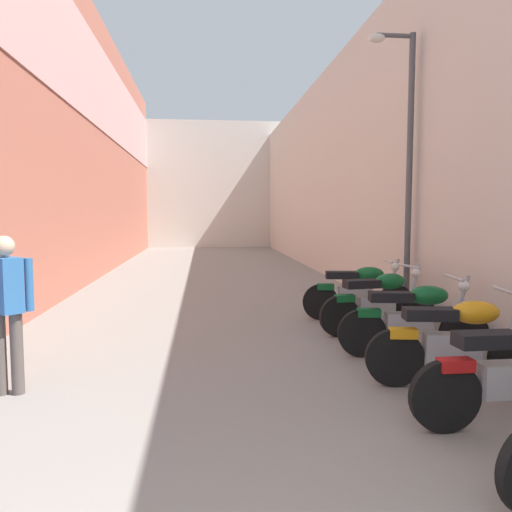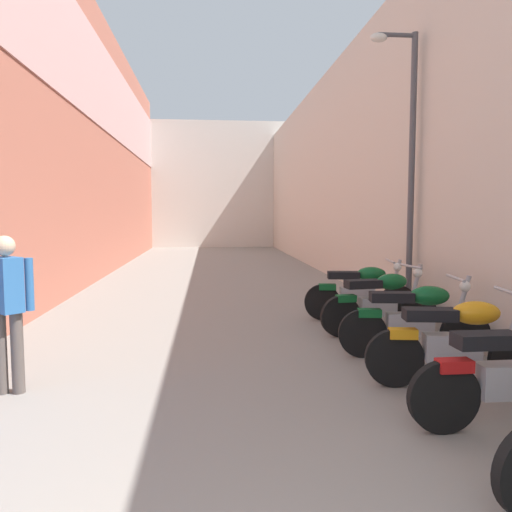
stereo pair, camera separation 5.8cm
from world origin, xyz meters
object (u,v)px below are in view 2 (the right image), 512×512
(motorcycle_sixth, at_px, (381,301))
(street_lamp, at_px, (407,155))
(motorcycle_fourth, at_px, (458,340))
(pedestrian_mid_alley, at_px, (7,302))
(motorcycle_seventh, at_px, (361,291))
(motorcycle_fifth, at_px, (415,318))

(motorcycle_sixth, xyz_separation_m, street_lamp, (0.70, 0.89, 2.23))
(motorcycle_fourth, bearing_deg, pedestrian_mid_alley, 176.44)
(motorcycle_fourth, bearing_deg, motorcycle_seventh, 90.00)
(pedestrian_mid_alley, bearing_deg, motorcycle_sixth, 23.83)
(motorcycle_fifth, xyz_separation_m, motorcycle_seventh, (-0.00, 2.18, 0.00))
(motorcycle_fifth, relative_size, street_lamp, 0.40)
(street_lamp, bearing_deg, motorcycle_sixth, -128.15)
(street_lamp, bearing_deg, motorcycle_fourth, -102.50)
(motorcycle_seventh, bearing_deg, motorcycle_sixth, -90.00)
(motorcycle_fourth, height_order, motorcycle_seventh, same)
(motorcycle_fifth, xyz_separation_m, street_lamp, (0.70, 2.10, 2.23))
(motorcycle_sixth, bearing_deg, motorcycle_seventh, 90.00)
(motorcycle_fourth, xyz_separation_m, motorcycle_fifth, (0.00, 1.06, 0.00))
(motorcycle_fifth, bearing_deg, motorcycle_fourth, -90.00)
(pedestrian_mid_alley, distance_m, street_lamp, 6.21)
(motorcycle_fourth, distance_m, pedestrian_mid_alley, 4.52)
(motorcycle_sixth, height_order, motorcycle_seventh, same)
(pedestrian_mid_alley, bearing_deg, motorcycle_fifth, 9.82)
(motorcycle_seventh, relative_size, pedestrian_mid_alley, 1.17)
(motorcycle_fifth, distance_m, motorcycle_sixth, 1.21)
(pedestrian_mid_alley, bearing_deg, motorcycle_fourth, -3.56)
(motorcycle_seventh, height_order, street_lamp, street_lamp)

